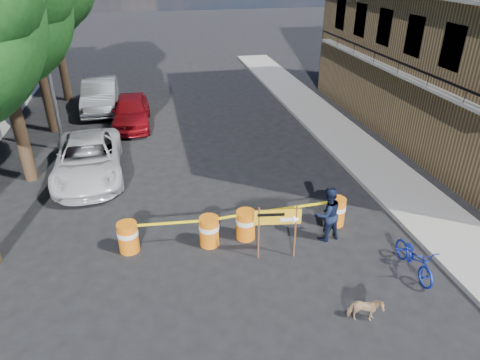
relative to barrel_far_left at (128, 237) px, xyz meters
name	(u,v)px	position (x,y,z in m)	size (l,w,h in m)	color
ground	(253,275)	(3.16, -1.76, -0.47)	(120.00, 120.00, 0.00)	black
sidewalk_east	(366,157)	(9.36, 4.24, -0.40)	(2.40, 40.00, 0.15)	gray
streetlamp	(44,45)	(-2.77, 7.74, 3.90)	(1.25, 0.18, 8.00)	gray
barrel_far_left	(128,237)	(0.00, 0.00, 0.00)	(0.58, 0.58, 0.90)	#CA5D0B
barrel_mid_left	(209,231)	(2.26, -0.18, 0.00)	(0.58, 0.58, 0.90)	#CA5D0B
barrel_mid_right	(246,224)	(3.35, -0.08, 0.00)	(0.58, 0.58, 0.90)	#CA5D0B
barrel_far_right	(336,211)	(6.22, 0.05, 0.00)	(0.58, 0.58, 0.90)	#CA5D0B
detour_sign	(283,221)	(4.11, -1.18, 0.71)	(1.25, 0.33, 1.62)	#592D19
pedestrian	(328,214)	(5.64, -0.61, 0.37)	(0.82, 0.64, 1.68)	black
bicycle	(418,245)	(7.31, -2.51, 0.40)	(0.61, 0.92, 1.75)	#1529AB
dog	(365,310)	(5.27, -3.81, -0.15)	(0.34, 0.75, 0.64)	tan
suv_white	(88,159)	(-1.50, 5.00, 0.25)	(2.38, 5.16, 1.43)	silver
sedan_red	(131,111)	(-0.01, 10.23, 0.26)	(1.73, 4.30, 1.47)	maroon
sedan_silver	(100,95)	(-1.64, 13.09, 0.33)	(1.70, 4.87, 1.61)	#A4A7AB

